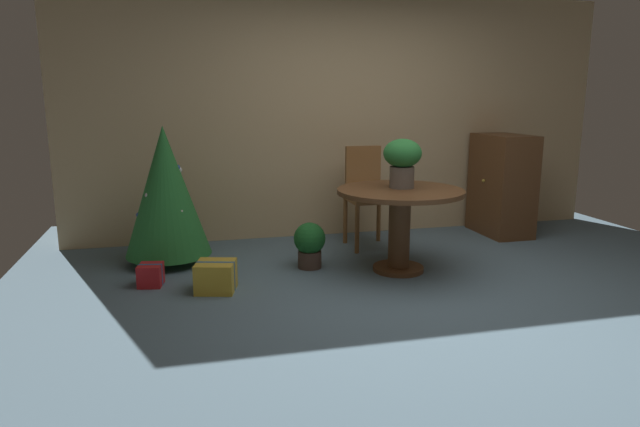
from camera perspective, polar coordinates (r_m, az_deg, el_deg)
name	(u,v)px	position (r m, az deg, el deg)	size (l,w,h in m)	color
ground_plane	(425,298)	(4.41, 10.69, -8.46)	(6.60, 6.60, 0.00)	slate
back_wall_panel	(345,116)	(6.20, 2.58, 9.86)	(6.00, 0.10, 2.60)	tan
round_dining_table	(400,211)	(4.90, 8.14, 0.28)	(1.10, 1.10, 0.73)	brown
flower_vase	(402,159)	(4.90, 8.37, 5.54)	(0.33, 0.33, 0.43)	#665B51
wooden_chair_far	(366,191)	(5.73, 4.73, 2.33)	(0.41, 0.45, 1.02)	brown
holiday_tree	(166,191)	(5.25, -15.43, 2.20)	(0.77, 0.77, 1.26)	brown
gift_box_gold	(216,276)	(4.53, -10.57, -6.33)	(0.36, 0.35, 0.24)	gold
gift_box_red	(151,275)	(4.78, -16.87, -6.02)	(0.22, 0.23, 0.18)	red
wooden_cabinet	(502,185)	(6.52, 18.04, 2.79)	(0.47, 0.75, 1.11)	brown
potted_plant	(310,243)	(5.01, -1.07, -3.05)	(0.29, 0.29, 0.41)	#4C382D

